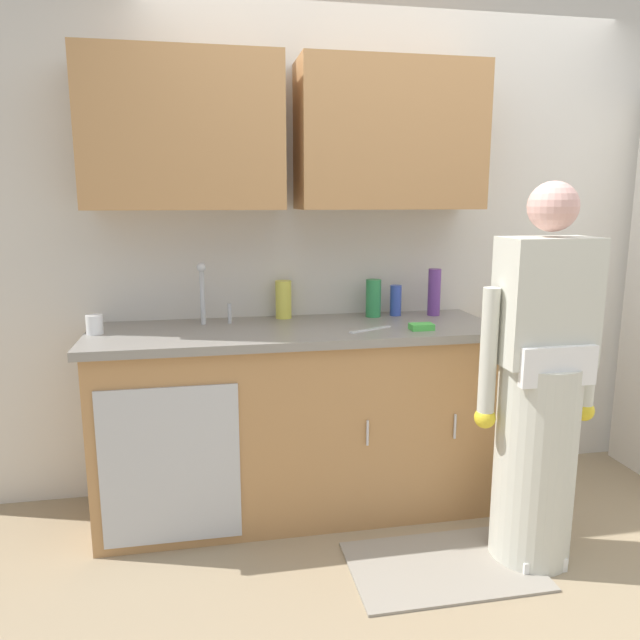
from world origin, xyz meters
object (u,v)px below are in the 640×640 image
object	(u,v)px
bottle_cleaner_spray	(283,299)
sponge	(421,327)
person_at_sink	(538,406)
bottle_soap	(396,300)
cup_by_sink	(95,324)
bottle_water_short	(434,292)
sink	(212,333)
knife_on_counter	(370,329)
bottle_water_tall	(373,298)

from	to	relation	value
bottle_cleaner_spray	sponge	distance (m)	0.74
person_at_sink	sponge	xyz separation A→B (m)	(-0.36, 0.45, 0.26)
bottle_soap	cup_by_sink	distance (m)	1.51
sponge	bottle_water_short	bearing A→B (deg)	60.52
bottle_soap	cup_by_sink	world-z (taller)	bottle_soap
cup_by_sink	bottle_soap	bearing A→B (deg)	6.62
sink	cup_by_sink	xyz separation A→B (m)	(-0.53, 0.01, 0.06)
knife_on_counter	cup_by_sink	bearing A→B (deg)	-33.40
bottle_soap	person_at_sink	bearing A→B (deg)	-65.92
sink	bottle_soap	distance (m)	0.99
person_at_sink	knife_on_counter	xyz separation A→B (m)	(-0.60, 0.50, 0.25)
bottle_water_short	bottle_soap	size ratio (longest dim) A/B	1.53
knife_on_counter	person_at_sink	bearing A→B (deg)	114.00
person_at_sink	bottle_cleaner_spray	world-z (taller)	person_at_sink
bottle_water_tall	bottle_soap	world-z (taller)	bottle_water_tall
bottle_water_tall	person_at_sink	bearing A→B (deg)	-58.77
bottle_cleaner_spray	bottle_soap	world-z (taller)	bottle_cleaner_spray
bottle_water_short	cup_by_sink	bearing A→B (deg)	-175.17
bottle_water_tall	cup_by_sink	bearing A→B (deg)	-173.17
bottle_cleaner_spray	cup_by_sink	distance (m)	0.93
bottle_water_short	bottle_water_tall	size ratio (longest dim) A/B	1.26
sink	bottle_cleaner_spray	distance (m)	0.45
cup_by_sink	sponge	bearing A→B (deg)	-7.51
person_at_sink	knife_on_counter	distance (m)	0.82
cup_by_sink	knife_on_counter	distance (m)	1.28
sink	bottle_water_tall	world-z (taller)	sink
bottle_cleaner_spray	cup_by_sink	size ratio (longest dim) A/B	2.19
cup_by_sink	person_at_sink	bearing A→B (deg)	-19.28
person_at_sink	bottle_cleaner_spray	distance (m)	1.34
bottle_cleaner_spray	knife_on_counter	size ratio (longest dim) A/B	0.82
bottle_water_tall	knife_on_counter	distance (m)	0.35
bottle_soap	sponge	xyz separation A→B (m)	(0.01, -0.37, -0.07)
bottle_cleaner_spray	cup_by_sink	xyz separation A→B (m)	(-0.90, -0.21, -0.05)
person_at_sink	bottle_water_short	bearing A→B (deg)	101.83
bottle_cleaner_spray	bottle_water_tall	size ratio (longest dim) A/B	0.99
person_at_sink	bottle_water_tall	world-z (taller)	person_at_sink
person_at_sink	knife_on_counter	world-z (taller)	person_at_sink
bottle_soap	knife_on_counter	xyz separation A→B (m)	(-0.23, -0.33, -0.08)
bottle_cleaner_spray	bottle_water_short	bearing A→B (deg)	-5.09
bottle_water_short	cup_by_sink	distance (m)	1.71
cup_by_sink	sponge	distance (m)	1.52
person_at_sink	cup_by_sink	bearing A→B (deg)	160.72
bottle_water_short	person_at_sink	bearing A→B (deg)	-78.17
bottle_water_tall	knife_on_counter	size ratio (longest dim) A/B	0.82
bottle_water_short	sponge	size ratio (longest dim) A/B	2.25
person_at_sink	bottle_cleaner_spray	xyz separation A→B (m)	(-0.96, 0.87, 0.35)
person_at_sink	sponge	size ratio (longest dim) A/B	14.73
bottle_water_short	cup_by_sink	world-z (taller)	bottle_water_short
bottle_water_short	knife_on_counter	world-z (taller)	bottle_water_short
person_at_sink	bottle_water_short	distance (m)	0.89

